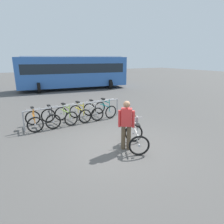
# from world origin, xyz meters

# --- Properties ---
(ground_plane) EXTENTS (80.00, 80.00, 0.00)m
(ground_plane) POSITION_xyz_m (0.00, 0.00, 0.00)
(ground_plane) COLOR #514F4C
(bike_rack_rail) EXTENTS (4.61, 0.23, 0.88)m
(bike_rack_rail) POSITION_xyz_m (-0.33, 3.17, 0.70)
(bike_rack_rail) COLOR #99999E
(bike_rack_rail) RESTS_ON ground
(racked_bike_orange) EXTENTS (0.70, 1.12, 0.97)m
(racked_bike_orange) POSITION_xyz_m (-2.19, 3.28, 0.37)
(racked_bike_orange) COLOR black
(racked_bike_orange) RESTS_ON ground
(racked_bike_black) EXTENTS (0.66, 1.08, 0.97)m
(racked_bike_black) POSITION_xyz_m (-1.49, 3.31, 0.37)
(racked_bike_black) COLOR black
(racked_bike_black) RESTS_ON ground
(racked_bike_lime) EXTENTS (0.85, 1.21, 0.97)m
(racked_bike_lime) POSITION_xyz_m (-0.79, 3.33, 0.37)
(racked_bike_lime) COLOR black
(racked_bike_lime) RESTS_ON ground
(racked_bike_yellow) EXTENTS (0.79, 1.18, 0.97)m
(racked_bike_yellow) POSITION_xyz_m (-0.09, 3.36, 0.37)
(racked_bike_yellow) COLOR black
(racked_bike_yellow) RESTS_ON ground
(racked_bike_white) EXTENTS (0.66, 1.11, 0.97)m
(racked_bike_white) POSITION_xyz_m (0.60, 3.39, 0.37)
(racked_bike_white) COLOR black
(racked_bike_white) RESTS_ON ground
(racked_bike_teal) EXTENTS (0.77, 1.17, 0.97)m
(racked_bike_teal) POSITION_xyz_m (1.30, 3.41, 0.37)
(racked_bike_teal) COLOR black
(racked_bike_teal) RESTS_ON ground
(featured_bicycle) EXTENTS (1.07, 1.26, 1.09)m
(featured_bicycle) POSITION_xyz_m (0.55, -0.26, 0.49)
(featured_bicycle) COLOR black
(featured_bicycle) RESTS_ON ground
(person_with_featured_bike) EXTENTS (0.45, 0.37, 1.64)m
(person_with_featured_bike) POSITION_xyz_m (0.16, -0.26, 0.91)
(person_with_featured_bike) COLOR brown
(person_with_featured_bike) RESTS_ON ground
(bus_distant) EXTENTS (10.26, 4.34, 3.08)m
(bus_distant) POSITION_xyz_m (2.86, 12.86, 1.74)
(bus_distant) COLOR #3366B7
(bus_distant) RESTS_ON ground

